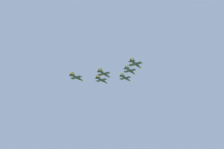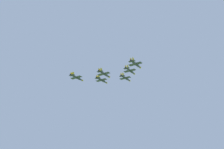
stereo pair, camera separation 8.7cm
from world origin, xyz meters
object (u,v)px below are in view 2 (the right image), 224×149
(jet_right_wingman, at_px, (130,71))
(jet_left_outer, at_px, (77,78))
(jet_lead, at_px, (126,78))
(jet_slot_rear, at_px, (104,74))
(jet_right_outer, at_px, (136,64))
(jet_left_wingman, at_px, (102,80))

(jet_right_wingman, relative_size, jet_left_outer, 0.97)
(jet_lead, relative_size, jet_slot_rear, 1.01)
(jet_left_outer, distance_m, jet_right_outer, 57.01)
(jet_left_wingman, height_order, jet_right_outer, jet_left_wingman)
(jet_left_wingman, bearing_deg, jet_right_outer, -110.40)
(jet_left_wingman, distance_m, jet_left_outer, 21.99)
(jet_left_outer, bearing_deg, jet_left_wingman, -40.20)
(jet_right_outer, relative_size, jet_slot_rear, 1.00)
(jet_left_wingman, relative_size, jet_left_outer, 0.96)
(jet_lead, bearing_deg, jet_left_outer, 140.16)
(jet_left_wingman, xyz_separation_m, jet_left_outer, (-13.33, 17.49, -0.19))
(jet_lead, bearing_deg, jet_slot_rear, -179.48)
(jet_left_outer, relative_size, jet_slot_rear, 1.03)
(jet_left_wingman, bearing_deg, jet_slot_rear, -138.63)
(jet_right_wingman, xyz_separation_m, jet_left_outer, (-7.26, 45.31, -2.15))
(jet_right_outer, bearing_deg, jet_left_wingman, 67.95)
(jet_lead, distance_m, jet_right_wingman, 22.14)
(jet_left_outer, height_order, jet_slot_rear, jet_left_outer)
(jet_lead, xyz_separation_m, jet_slot_rear, (-32.74, 7.14, -8.11))
(jet_right_outer, bearing_deg, jet_right_wingman, 39.73)
(jet_left_wingman, relative_size, jet_slot_rear, 0.99)
(jet_left_wingman, bearing_deg, jet_left_outer, 140.64)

